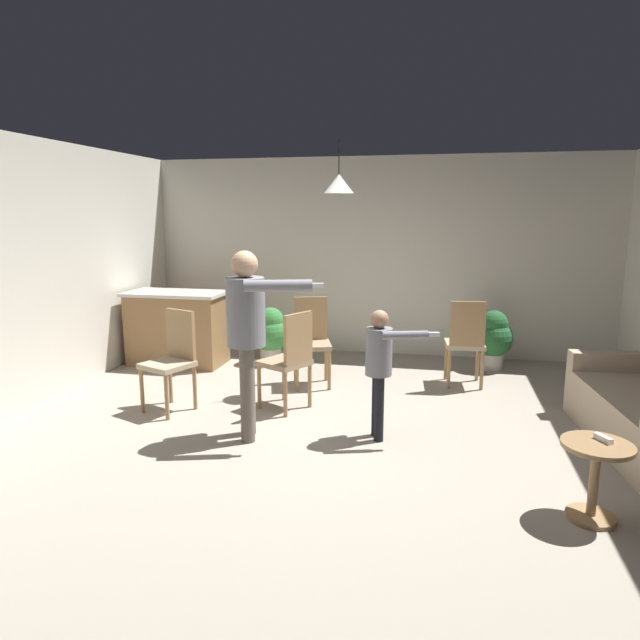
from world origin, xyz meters
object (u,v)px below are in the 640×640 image
(spare_remote_on_table, at_px, (603,438))
(dining_chair_spare, at_px, (311,338))
(kitchen_counter, at_px, (177,328))
(dining_chair_centre_back, at_px, (466,340))
(side_table_by_couch, at_px, (595,472))
(dining_chair_near_wall, at_px, (290,357))
(person_adult, at_px, (248,324))
(potted_plant_by_wall, at_px, (271,332))
(person_child, at_px, (380,360))
(dining_chair_by_counter, at_px, (173,356))
(potted_plant_corner, at_px, (493,337))

(spare_remote_on_table, bearing_deg, dining_chair_spare, 135.44)
(kitchen_counter, height_order, dining_chair_centre_back, dining_chair_centre_back)
(side_table_by_couch, xyz_separation_m, dining_chair_near_wall, (-2.44, 1.58, 0.22))
(kitchen_counter, distance_m, dining_chair_near_wall, 2.35)
(person_adult, bearing_deg, potted_plant_by_wall, 176.65)
(side_table_by_couch, relative_size, potted_plant_by_wall, 0.70)
(side_table_by_couch, height_order, potted_plant_by_wall, potted_plant_by_wall)
(person_adult, relative_size, dining_chair_centre_back, 1.64)
(dining_chair_centre_back, relative_size, spare_remote_on_table, 7.69)
(person_child, bearing_deg, dining_chair_by_counter, -115.54)
(dining_chair_centre_back, relative_size, potted_plant_by_wall, 1.35)
(dining_chair_near_wall, distance_m, spare_remote_on_table, 2.91)
(dining_chair_near_wall, distance_m, dining_chair_spare, 0.89)
(kitchen_counter, relative_size, dining_chair_by_counter, 1.26)
(side_table_by_couch, xyz_separation_m, person_adult, (-2.59, 0.82, 0.69))
(person_adult, height_order, potted_plant_corner, person_adult)
(side_table_by_couch, bearing_deg, potted_plant_corner, 95.32)
(dining_chair_near_wall, xyz_separation_m, spare_remote_on_table, (2.48, -1.53, -0.01))
(side_table_by_couch, bearing_deg, person_adult, 162.55)
(dining_chair_centre_back, bearing_deg, spare_remote_on_table, -79.12)
(potted_plant_corner, bearing_deg, person_child, -114.70)
(dining_chair_centre_back, relative_size, dining_chair_spare, 1.00)
(dining_chair_centre_back, xyz_separation_m, spare_remote_on_table, (0.74, -2.68, -0.01))
(potted_plant_corner, distance_m, spare_remote_on_table, 3.53)
(dining_chair_near_wall, bearing_deg, person_adult, -164.09)
(dining_chair_near_wall, distance_m, potted_plant_corner, 2.89)
(dining_chair_spare, relative_size, potted_plant_by_wall, 1.35)
(person_adult, xyz_separation_m, spare_remote_on_table, (2.64, -0.77, -0.48))
(dining_chair_by_counter, height_order, potted_plant_corner, dining_chair_by_counter)
(person_child, distance_m, spare_remote_on_table, 1.83)
(kitchen_counter, distance_m, dining_chair_by_counter, 1.78)
(dining_chair_by_counter, height_order, potted_plant_by_wall, dining_chair_by_counter)
(dining_chair_near_wall, distance_m, dining_chair_centre_back, 2.08)
(potted_plant_corner, bearing_deg, dining_chair_by_counter, -145.97)
(person_child, bearing_deg, dining_chair_spare, -163.76)
(dining_chair_near_wall, height_order, potted_plant_corner, dining_chair_near_wall)
(dining_chair_spare, bearing_deg, side_table_by_couch, 117.23)
(potted_plant_by_wall, relative_size, spare_remote_on_table, 5.69)
(dining_chair_spare, distance_m, potted_plant_by_wall, 1.08)
(person_child, bearing_deg, potted_plant_corner, 138.49)
(dining_chair_by_counter, bearing_deg, potted_plant_by_wall, -80.68)
(side_table_by_couch, xyz_separation_m, person_child, (-1.49, 1.03, 0.38))
(dining_chair_spare, bearing_deg, person_child, 105.85)
(person_child, distance_m, dining_chair_near_wall, 1.10)
(dining_chair_spare, height_order, spare_remote_on_table, dining_chair_spare)
(dining_chair_centre_back, bearing_deg, person_child, -119.57)
(kitchen_counter, relative_size, person_adult, 0.77)
(side_table_by_couch, xyz_separation_m, spare_remote_on_table, (0.04, 0.04, 0.21))
(person_adult, height_order, person_child, person_adult)
(dining_chair_by_counter, distance_m, spare_remote_on_table, 3.85)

